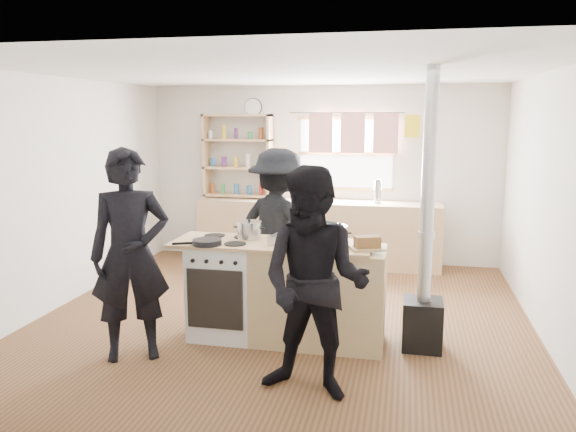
# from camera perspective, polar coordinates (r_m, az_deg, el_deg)

# --- Properties ---
(ground) EXTENTS (5.00, 5.00, 0.01)m
(ground) POSITION_cam_1_polar(r_m,az_deg,el_deg) (5.97, -0.41, -10.31)
(ground) COLOR brown
(ground) RESTS_ON ground
(back_counter) EXTENTS (3.40, 0.55, 0.90)m
(back_counter) POSITION_cam_1_polar(r_m,az_deg,el_deg) (7.94, 3.04, -1.70)
(back_counter) COLOR tan
(back_counter) RESTS_ON ground
(shelving_unit) EXTENTS (1.00, 0.28, 1.20)m
(shelving_unit) POSITION_cam_1_polar(r_m,az_deg,el_deg) (8.18, -5.13, 6.15)
(shelving_unit) COLOR tan
(shelving_unit) RESTS_ON back_counter
(thermos) EXTENTS (0.10, 0.10, 0.30)m
(thermos) POSITION_cam_1_polar(r_m,az_deg,el_deg) (7.75, 9.10, 2.41)
(thermos) COLOR silver
(thermos) RESTS_ON back_counter
(cooking_island) EXTENTS (1.97, 0.64, 0.93)m
(cooking_island) POSITION_cam_1_polar(r_m,az_deg,el_deg) (5.27, -0.16, -7.68)
(cooking_island) COLOR silver
(cooking_island) RESTS_ON ground
(skillet_greens) EXTENTS (0.35, 0.35, 0.05)m
(skillet_greens) POSITION_cam_1_polar(r_m,az_deg,el_deg) (5.13, -8.22, -2.61)
(skillet_greens) COLOR black
(skillet_greens) RESTS_ON cooking_island
(roast_tray) EXTENTS (0.38, 0.33, 0.08)m
(roast_tray) POSITION_cam_1_polar(r_m,az_deg,el_deg) (5.12, 0.19, -2.36)
(roast_tray) COLOR silver
(roast_tray) RESTS_ON cooking_island
(stockpot_stove) EXTENTS (0.23, 0.23, 0.19)m
(stockpot_stove) POSITION_cam_1_polar(r_m,az_deg,el_deg) (5.32, -3.96, -1.44)
(stockpot_stove) COLOR #B8B8BB
(stockpot_stove) RESTS_ON cooking_island
(stockpot_counter) EXTENTS (0.27, 0.27, 0.20)m
(stockpot_counter) POSITION_cam_1_polar(r_m,az_deg,el_deg) (5.06, 4.54, -1.97)
(stockpot_counter) COLOR silver
(stockpot_counter) RESTS_ON cooking_island
(bread_board) EXTENTS (0.33, 0.29, 0.12)m
(bread_board) POSITION_cam_1_polar(r_m,az_deg,el_deg) (4.94, 8.06, -2.83)
(bread_board) COLOR tan
(bread_board) RESTS_ON cooking_island
(flue_heater) EXTENTS (0.35, 0.35, 2.50)m
(flue_heater) POSITION_cam_1_polar(r_m,az_deg,el_deg) (5.16, 13.67, -6.11)
(flue_heater) COLOR black
(flue_heater) RESTS_ON ground
(person_near_left) EXTENTS (0.79, 0.69, 1.83)m
(person_near_left) POSITION_cam_1_polar(r_m,az_deg,el_deg) (4.97, -15.72, -3.85)
(person_near_left) COLOR black
(person_near_left) RESTS_ON ground
(person_near_right) EXTENTS (0.94, 0.78, 1.73)m
(person_near_right) POSITION_cam_1_polar(r_m,az_deg,el_deg) (4.14, 2.72, -6.92)
(person_near_right) COLOR black
(person_near_right) RESTS_ON ground
(person_far) EXTENTS (1.28, 1.01, 1.74)m
(person_far) POSITION_cam_1_polar(r_m,az_deg,el_deg) (6.06, -0.96, -1.35)
(person_far) COLOR black
(person_far) RESTS_ON ground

